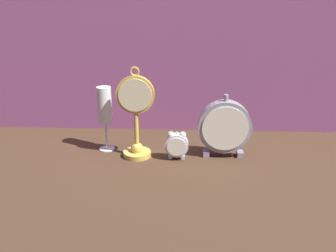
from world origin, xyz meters
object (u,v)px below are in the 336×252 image
(alarm_clock_twin_bell, at_px, (177,144))
(mantel_clock_silver, at_px, (225,127))
(champagne_flute, at_px, (105,109))
(pocket_watch_on_stand, at_px, (136,118))

(alarm_clock_twin_bell, xyz_separation_m, mantel_clock_silver, (0.15, 0.03, 0.05))
(mantel_clock_silver, distance_m, champagne_flute, 0.39)
(alarm_clock_twin_bell, height_order, mantel_clock_silver, mantel_clock_silver)
(pocket_watch_on_stand, xyz_separation_m, mantel_clock_silver, (0.28, 0.01, -0.03))
(pocket_watch_on_stand, height_order, mantel_clock_silver, pocket_watch_on_stand)
(champagne_flute, bearing_deg, mantel_clock_silver, -5.66)
(pocket_watch_on_stand, bearing_deg, mantel_clock_silver, 2.23)
(pocket_watch_on_stand, relative_size, mantel_clock_silver, 1.42)
(champagne_flute, bearing_deg, alarm_clock_twin_bell, -15.90)
(alarm_clock_twin_bell, bearing_deg, mantel_clock_silver, 10.98)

